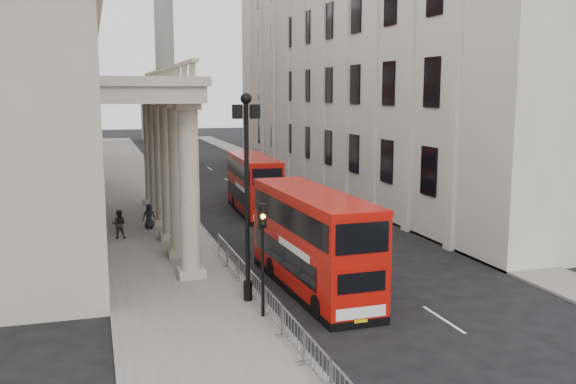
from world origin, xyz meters
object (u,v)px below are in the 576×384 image
Objects in this scene: pedestrian_c at (149,216)px; pedestrian_a at (176,233)px; bus_far at (253,183)px; bus_near at (312,239)px; lamp_post_south at (247,183)px; lamp_post_mid at (188,149)px; traffic_light at (263,239)px; monument_column at (165,47)px; lamp_post_north at (162,133)px; pedestrian_b at (119,224)px.

pedestrian_a is at bearing -84.47° from pedestrian_c.
bus_near is at bearing -93.21° from bus_far.
lamp_post_south is at bearing -74.90° from pedestrian_a.
lamp_post_south reaches higher than bus_far.
lamp_post_mid is 1.93× the size of traffic_light.
monument_column is 70.40m from bus_far.
lamp_post_north reaches higher than bus_near.
pedestrian_a is at bearing 101.01° from lamp_post_south.
bus_far is 6.07× the size of pedestrian_c.
lamp_post_north is at bearing 90.17° from traffic_light.
lamp_post_north reaches higher than pedestrian_c.
lamp_post_north reaches higher than pedestrian_a.
bus_near is 5.18× the size of pedestrian_a.
lamp_post_north is at bearing -90.80° from pedestrian_b.
lamp_post_mid reaches higher than pedestrian_a.
traffic_light is 15.85m from pedestrian_b.
monument_column is 5.43× the size of bus_near.
pedestrian_c is (-2.64, -0.90, -4.01)m from lamp_post_mid.
monument_column is at bearing 91.33° from bus_far.
bus_near is at bearing 16.77° from lamp_post_south.
lamp_post_mid is 6.72m from pedestrian_b.
monument_column reaches higher than pedestrian_c.
pedestrian_b is at bearing -134.45° from pedestrian_c.
bus_near is 9.42m from pedestrian_a.
pedestrian_c is at bearing 102.42° from pedestrian_a.
lamp_post_south is at bearing 121.75° from pedestrian_b.
pedestrian_b is at bearing 120.17° from bus_near.
lamp_post_north is 0.88× the size of bus_far.
monument_column reaches higher than lamp_post_south.
pedestrian_b is at bearing -146.33° from lamp_post_mid.
pedestrian_c is at bearing 109.95° from bus_near.
monument_column is at bearing -85.86° from pedestrian_b.
lamp_post_mid is 4.89m from pedestrian_c.
lamp_post_south and lamp_post_north have the same top height.
traffic_light is 2.23× the size of pedestrian_a.
bus_near is (3.06, -15.08, -2.68)m from lamp_post_mid.
lamp_post_mid is 5.36× the size of pedestrian_c.
bus_near is (2.96, 2.94, -0.87)m from traffic_light.
bus_far is at bearing -69.22° from lamp_post_north.
lamp_post_south is at bearing -90.00° from lamp_post_mid.
traffic_light reaches higher than pedestrian_a.
lamp_post_mid is 6.42m from bus_far.
lamp_post_north reaches higher than pedestrian_b.
lamp_post_mid is at bearing -90.00° from lamp_post_north.
bus_near is at bearing -84.37° from lamp_post_north.
pedestrian_a is (-6.68, -10.05, -1.02)m from bus_far.
pedestrian_c is at bearing -161.20° from lamp_post_mid.
bus_near reaches higher than bus_far.
lamp_post_north is at bearing 93.66° from bus_near.
lamp_post_south is at bearing 92.84° from traffic_light.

